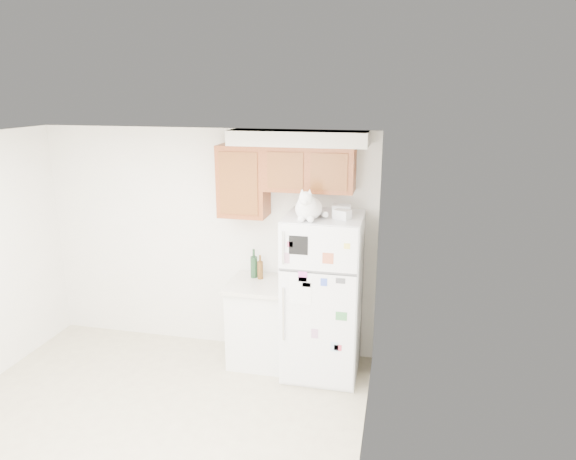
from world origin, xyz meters
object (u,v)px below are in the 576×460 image
(refrigerator, at_px, (323,296))
(bottle_amber, at_px, (260,267))
(cat, at_px, (308,207))
(base_counter, at_px, (260,322))
(storage_box_front, at_px, (342,214))
(storage_box_back, at_px, (341,210))
(bottle_green, at_px, (254,263))

(refrigerator, xyz_separation_m, bottle_amber, (-0.71, 0.18, 0.20))
(refrigerator, height_order, cat, cat)
(cat, bearing_deg, base_counter, 155.25)
(refrigerator, xyz_separation_m, storage_box_front, (0.19, -0.09, 0.89))
(cat, distance_m, storage_box_front, 0.33)
(storage_box_back, height_order, bottle_green, storage_box_back)
(storage_box_front, distance_m, bottle_amber, 1.16)
(storage_box_front, bearing_deg, base_counter, -165.58)
(cat, distance_m, bottle_amber, 1.03)
(refrigerator, xyz_separation_m, cat, (-0.12, -0.19, 0.97))
(storage_box_front, bearing_deg, bottle_green, -172.04)
(refrigerator, distance_m, storage_box_front, 0.92)
(bottle_green, bearing_deg, cat, -30.80)
(storage_box_back, bearing_deg, cat, -143.47)
(cat, xyz_separation_m, storage_box_front, (0.31, 0.10, -0.08))
(cat, relative_size, storage_box_back, 2.56)
(bottle_green, bearing_deg, bottle_amber, -20.08)
(refrigerator, relative_size, bottle_amber, 6.38)
(refrigerator, height_order, bottle_amber, refrigerator)
(bottle_amber, bearing_deg, storage_box_back, -7.25)
(refrigerator, bearing_deg, cat, -123.72)
(cat, relative_size, bottle_green, 1.44)
(refrigerator, xyz_separation_m, base_counter, (-0.69, 0.07, -0.39))
(cat, distance_m, storage_box_back, 0.39)
(storage_box_back, height_order, storage_box_front, storage_box_back)
(refrigerator, relative_size, bottle_green, 5.32)
(cat, bearing_deg, bottle_amber, 147.90)
(storage_box_front, bearing_deg, cat, -137.41)
(refrigerator, height_order, storage_box_front, storage_box_front)
(storage_box_back, bearing_deg, storage_box_front, -85.81)
(refrigerator, xyz_separation_m, bottle_green, (-0.79, 0.21, 0.23))
(base_counter, relative_size, bottle_amber, 3.45)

